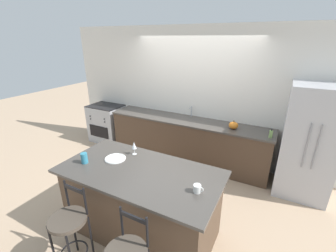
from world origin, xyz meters
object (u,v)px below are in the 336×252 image
Objects in this scene: tumbler_cup at (84,158)px; dinner_plate at (115,158)px; coffee_mug at (197,189)px; soap_bottle at (271,134)px; bar_stool_near at (70,227)px; wine_glass at (134,146)px; pumpkin_decoration at (233,125)px; refrigerator at (309,142)px; oven_range at (107,123)px.

dinner_plate is at bearing 42.27° from tumbler_cup.
soap_bottle is (0.56, 1.93, -0.01)m from coffee_mug.
coffee_mug is at bearing 31.44° from bar_stool_near.
coffee_mug is (1.07, -0.37, -0.09)m from wine_glass.
bar_stool_near is 5.50× the size of wine_glass.
tumbler_cup is (-0.33, 0.59, 0.46)m from bar_stool_near.
refrigerator is at bearing -0.80° from pumpkin_decoration.
pumpkin_decoration is at bearing 59.35° from wine_glass.
wine_glass reaches higher than oven_range.
dinner_plate is 1.67× the size of pumpkin_decoration.
tumbler_cup reaches higher than oven_range.
pumpkin_decoration is at bearing -1.07° from oven_range.
bar_stool_near is at bearing -129.81° from refrigerator.
pumpkin_decoration is (-0.08, 2.04, -0.01)m from coffee_mug.
bar_stool_near is 3.70× the size of dinner_plate.
pumpkin_decoration and soap_bottle have the same top height.
dinner_plate is 2.46× the size of coffee_mug.
refrigerator is at bearing -0.99° from oven_range.
refrigerator is at bearing 39.36° from tumbler_cup.
refrigerator is 9.83× the size of wine_glass.
pumpkin_decoration is at bearing 92.12° from coffee_mug.
pumpkin_decoration is at bearing 170.46° from soap_bottle.
bar_stool_near reaches higher than oven_range.
oven_range is at bearing 125.45° from bar_stool_near.
wine_glass is (0.10, 1.08, 0.52)m from bar_stool_near.
coffee_mug is 2.01m from soap_bottle.
tumbler_cup is at bearing -140.64° from refrigerator.
refrigerator reaches higher than pumpkin_decoration.
tumbler_cup is (1.67, -2.22, 0.56)m from oven_range.
soap_bottle is (1.62, 1.56, -0.10)m from wine_glass.
pumpkin_decoration is (1.14, 1.90, 0.02)m from dinner_plate.
wine_glass reaches higher than coffee_mug.
oven_range is 0.90× the size of bar_stool_near.
dinner_plate is 2.00× the size of tumbler_cup.
coffee_mug is at bearing -6.57° from dinner_plate.
tumbler_cup is at bearing -137.73° from dinner_plate.
tumbler_cup is at bearing -131.50° from wine_glass.
wine_glass is 1.12× the size of pumpkin_decoration.
bar_stool_near is (-2.28, -2.74, -0.35)m from refrigerator.
refrigerator is 2.00× the size of oven_range.
oven_range is at bearing 177.48° from soap_bottle.
wine_glass is 0.66m from tumbler_cup.
refrigerator is 11.02× the size of pumpkin_decoration.
pumpkin_decoration is at bearing 179.20° from refrigerator.
bar_stool_near is 6.68× the size of soap_bottle.
coffee_mug reaches higher than bar_stool_near.
dinner_plate is at bearing -134.66° from soap_bottle.
wine_glass is 1.13m from coffee_mug.
wine_glass is (0.15, 0.23, 0.12)m from dinner_plate.
refrigerator is at bearing 9.21° from soap_bottle.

